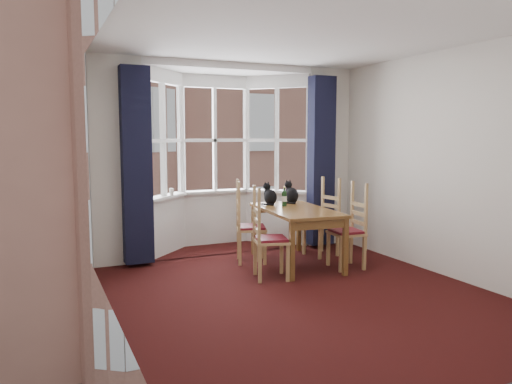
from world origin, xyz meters
TOP-DOWN VIEW (x-y plane):
  - floor at (0.00, 0.00)m, footprint 4.50×4.50m
  - ceiling at (0.00, 0.00)m, footprint 4.50×4.50m
  - wall_left at (-2.00, 0.00)m, footprint 0.00×4.50m
  - wall_right at (2.00, 0.00)m, footprint 0.00×4.50m
  - wall_near at (0.00, -2.25)m, footprint 4.00×0.00m
  - wall_back_pier_left at (-1.65, 2.25)m, footprint 0.70×0.12m
  - wall_back_pier_right at (1.65, 2.25)m, footprint 0.70×0.12m
  - bay_window at (0.00, 2.75)m, footprint 2.76×0.94m
  - curtain_left at (-1.42, 2.07)m, footprint 0.38×0.22m
  - curtain_right at (1.42, 2.07)m, footprint 0.38×0.22m
  - dining_table at (0.56, 1.29)m, footprint 0.96×1.61m
  - chair_left_near at (-0.14, 0.83)m, footprint 0.49×0.51m
  - chair_left_far at (-0.04, 1.67)m, footprint 0.52×0.53m
  - chair_right_near at (1.16, 0.84)m, footprint 0.44×0.46m
  - chair_right_far at (1.23, 1.60)m, footprint 0.46×0.48m
  - cat_left at (0.40, 1.79)m, footprint 0.23×0.28m
  - cat_right at (0.76, 1.81)m, footprint 0.22×0.28m
  - wine_bottle at (0.53, 1.58)m, footprint 0.07×0.07m
  - candle_tall at (-0.82, 2.60)m, footprint 0.06×0.06m
  - street at (0.00, 32.25)m, footprint 80.00×80.00m
  - tenement_building at (0.00, 14.01)m, footprint 18.40×7.80m

SIDE VIEW (x-z plane):
  - street at x=0.00m, z-range -6.00..-6.00m
  - floor at x=0.00m, z-range 0.00..0.00m
  - chair_left_near at x=-0.14m, z-range 0.01..0.93m
  - chair_left_far at x=-0.04m, z-range 0.01..0.93m
  - chair_right_near at x=1.16m, z-range 0.01..0.93m
  - chair_right_far at x=1.23m, z-range 0.01..0.93m
  - dining_table at x=0.56m, z-range 0.30..1.06m
  - wine_bottle at x=0.53m, z-range 0.75..1.02m
  - cat_left at x=0.40m, z-range 0.73..1.06m
  - cat_right at x=0.76m, z-range 0.72..1.07m
  - candle_tall at x=-0.82m, z-range 0.87..0.98m
  - curtain_left at x=-1.42m, z-range 0.05..2.65m
  - curtain_right at x=1.42m, z-range 0.05..2.65m
  - wall_left at x=-2.00m, z-range -0.85..3.65m
  - wall_right at x=2.00m, z-range -0.85..3.65m
  - wall_near at x=0.00m, z-range -0.60..3.40m
  - wall_back_pier_left at x=-1.65m, z-range 0.00..2.80m
  - wall_back_pier_right at x=1.65m, z-range 0.00..2.80m
  - bay_window at x=0.00m, z-range 0.00..2.80m
  - tenement_building at x=0.00m, z-range -6.00..9.20m
  - ceiling at x=0.00m, z-range 2.80..2.80m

